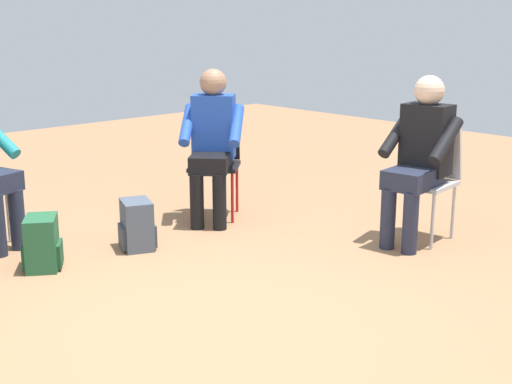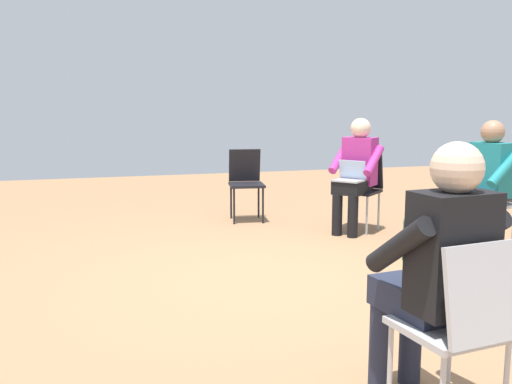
# 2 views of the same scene
# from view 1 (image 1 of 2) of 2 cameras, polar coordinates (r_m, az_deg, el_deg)

# --- Properties ---
(ground_plane) EXTENTS (14.00, 14.00, 0.00)m
(ground_plane) POSITION_cam_1_polar(r_m,az_deg,el_deg) (4.02, -4.06, -10.50)
(ground_plane) COLOR #99704C
(chair_west) EXTENTS (0.48, 0.44, 0.85)m
(chair_west) POSITION_cam_1_polar(r_m,az_deg,el_deg) (5.52, 13.66, 1.40)
(chair_west) COLOR #B7B7BC
(chair_west) RESTS_ON ground
(chair_southwest) EXTENTS (0.59, 0.58, 0.85)m
(chair_southwest) POSITION_cam_1_polar(r_m,az_deg,el_deg) (6.00, -3.27, 2.78)
(chair_southwest) COLOR black
(chair_southwest) RESTS_ON ground
(person_in_blue) EXTENTS (0.63, 0.63, 1.24)m
(person_in_blue) POSITION_cam_1_polar(r_m,az_deg,el_deg) (5.80, -3.53, 4.37)
(person_in_blue) COLOR black
(person_in_blue) RESTS_ON ground
(person_in_black) EXTENTS (0.55, 0.53, 1.24)m
(person_in_black) POSITION_cam_1_polar(r_m,az_deg,el_deg) (5.34, 12.98, 3.18)
(person_in_black) COLOR #23283D
(person_in_black) RESTS_ON ground
(backpack_near_laptop_user) EXTENTS (0.31, 0.34, 0.36)m
(backpack_near_laptop_user) POSITION_cam_1_polar(r_m,az_deg,el_deg) (5.26, -9.49, -2.83)
(backpack_near_laptop_user) COLOR #475160
(backpack_near_laptop_user) RESTS_ON ground
(backpack_by_empty_chair) EXTENTS (0.32, 0.34, 0.36)m
(backpack_by_empty_chair) POSITION_cam_1_polar(r_m,az_deg,el_deg) (4.99, -16.74, -4.17)
(backpack_by_empty_chair) COLOR #235B38
(backpack_by_empty_chair) RESTS_ON ground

